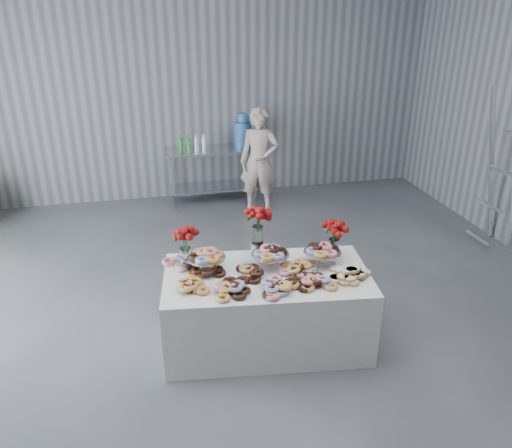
% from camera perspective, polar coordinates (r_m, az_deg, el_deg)
% --- Properties ---
extents(ground, '(9.00, 9.00, 0.00)m').
position_cam_1_polar(ground, '(4.80, -1.63, -15.47)').
color(ground, '#3A3C41').
rests_on(ground, ground).
extents(room_walls, '(8.04, 9.04, 4.02)m').
position_cam_1_polar(room_walls, '(3.75, -6.66, 17.57)').
color(room_walls, gray).
rests_on(room_walls, ground).
extents(display_table, '(2.01, 1.22, 0.75)m').
position_cam_1_polar(display_table, '(4.83, 1.21, -9.60)').
color(display_table, white).
rests_on(display_table, ground).
extents(prep_table, '(1.50, 0.60, 0.90)m').
position_cam_1_polar(prep_table, '(8.17, -4.95, 6.70)').
color(prep_table, silver).
rests_on(prep_table, ground).
extents(donut_mounds, '(1.89, 1.01, 0.09)m').
position_cam_1_polar(donut_mounds, '(4.57, 1.40, -5.55)').
color(donut_mounds, '#D8954F').
rests_on(donut_mounds, display_table).
extents(cake_stand_left, '(0.36, 0.36, 0.17)m').
position_cam_1_polar(cake_stand_left, '(4.67, -5.68, -3.65)').
color(cake_stand_left, silver).
rests_on(cake_stand_left, display_table).
extents(cake_stand_mid, '(0.36, 0.36, 0.17)m').
position_cam_1_polar(cake_stand_mid, '(4.70, 1.65, -3.32)').
color(cake_stand_mid, silver).
rests_on(cake_stand_mid, display_table).
extents(cake_stand_right, '(0.36, 0.36, 0.17)m').
position_cam_1_polar(cake_stand_right, '(4.79, 7.60, -3.02)').
color(cake_stand_right, silver).
rests_on(cake_stand_right, display_table).
extents(danish_pile, '(0.48, 0.48, 0.11)m').
position_cam_1_polar(danish_pile, '(4.62, 10.79, -5.50)').
color(danish_pile, silver).
rests_on(danish_pile, display_table).
extents(bouquet_left, '(0.26, 0.26, 0.42)m').
position_cam_1_polar(bouquet_left, '(4.70, -8.21, -1.49)').
color(bouquet_left, white).
rests_on(bouquet_left, display_table).
extents(bouquet_right, '(0.26, 0.26, 0.42)m').
position_cam_1_polar(bouquet_right, '(4.89, 9.03, -0.49)').
color(bouquet_right, white).
rests_on(bouquet_right, display_table).
extents(bouquet_center, '(0.26, 0.26, 0.57)m').
position_cam_1_polar(bouquet_center, '(4.77, 0.19, 0.28)').
color(bouquet_center, silver).
rests_on(bouquet_center, display_table).
extents(water_jug, '(0.28, 0.28, 0.55)m').
position_cam_1_polar(water_jug, '(8.11, -1.53, 10.53)').
color(water_jug, '#3975C4').
rests_on(water_jug, prep_table).
extents(drink_bottles, '(0.54, 0.08, 0.27)m').
position_cam_1_polar(drink_bottles, '(7.93, -7.28, 9.17)').
color(drink_bottles, '#268C33').
rests_on(drink_bottles, prep_table).
extents(person, '(0.69, 0.57, 1.63)m').
position_cam_1_polar(person, '(7.69, 0.37, 7.17)').
color(person, '#CC8C93').
rests_on(person, ground).
extents(stepladder, '(0.64, 0.53, 2.13)m').
position_cam_1_polar(stepladder, '(7.16, 26.38, 5.42)').
color(stepladder, silver).
rests_on(stepladder, ground).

